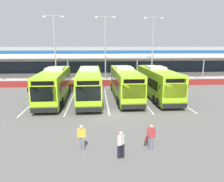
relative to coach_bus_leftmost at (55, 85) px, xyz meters
The scene contains 18 objects.
ground_plane 8.69m from the coach_bus_leftmost, 43.94° to the right, with size 200.00×200.00×0.00m, color #605E5B.
terminal_building 21.92m from the coach_bus_leftmost, 73.75° to the left, with size 70.00×13.00×6.00m.
red_barrier_wall 10.63m from the coach_bus_leftmost, 54.55° to the left, with size 60.00×0.40×1.10m.
coach_bus_leftmost is the anchor object (origin of this frame).
coach_bus_left_centre 4.09m from the coach_bus_leftmost, ahead, with size 3.03×12.19×3.78m.
coach_bus_centre 8.45m from the coach_bus_leftmost, ahead, with size 3.03×12.19×3.78m.
coach_bus_right_centre 12.51m from the coach_bus_leftmost, ahead, with size 3.03×12.19×3.78m.
bay_stripe_far_west 2.89m from the coach_bus_leftmost, behind, with size 0.14×13.00×0.01m, color silver.
bay_stripe_west 2.62m from the coach_bus_leftmost, ahead, with size 0.14×13.00×0.01m, color silver.
bay_stripe_mid_west 6.38m from the coach_bus_leftmost, ahead, with size 0.14×13.00×0.01m, color silver.
bay_stripe_centre 10.48m from the coach_bus_leftmost, ahead, with size 0.14×13.00×0.01m, color silver.
bay_stripe_mid_east 14.63m from the coach_bus_leftmost, ahead, with size 0.14×13.00×0.01m, color silver.
pedestrian_with_handbag 15.64m from the coach_bus_leftmost, 57.96° to the right, with size 0.62×0.52×1.62m.
pedestrian_in_dark_coat 13.63m from the coach_bus_leftmost, 72.99° to the right, with size 0.54×0.30×1.62m.
pedestrian_child 15.55m from the coach_bus_leftmost, 66.04° to the right, with size 0.43×0.46×1.62m.
lamp_post_west 11.39m from the coach_bus_leftmost, 98.85° to the left, with size 3.24×0.28×11.00m.
lamp_post_centre 13.07m from the coach_bus_leftmost, 58.26° to the left, with size 3.24×0.28×11.00m.
lamp_post_east 18.62m from the coach_bus_leftmost, 37.26° to the left, with size 3.24×0.28×11.00m.
Camera 1 is at (-1.16, -19.89, 6.43)m, focal length 35.10 mm.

